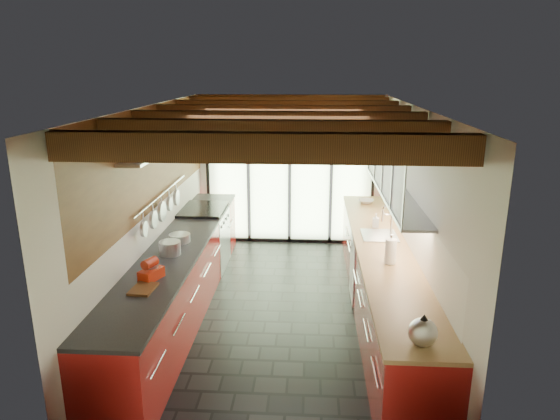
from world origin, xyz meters
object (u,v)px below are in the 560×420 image
object	(u,v)px
stand_mixer	(151,270)
kettle	(423,331)
soap_bottle	(376,220)
bowl	(366,201)
paper_towel	(391,252)

from	to	relation	value
stand_mixer	kettle	distance (m)	2.78
kettle	soap_bottle	world-z (taller)	kettle
soap_bottle	bowl	distance (m)	1.26
kettle	paper_towel	xyz separation A→B (m)	(0.00, 1.70, 0.02)
soap_bottle	bowl	size ratio (longest dim) A/B	0.78
paper_towel	bowl	size ratio (longest dim) A/B	1.38
stand_mixer	bowl	world-z (taller)	stand_mixer
kettle	paper_towel	distance (m)	1.70
stand_mixer	kettle	bearing A→B (deg)	-23.76
soap_bottle	paper_towel	bearing A→B (deg)	-90.00
bowl	kettle	bearing A→B (deg)	-90.00
stand_mixer	kettle	size ratio (longest dim) A/B	0.95
kettle	paper_towel	world-z (taller)	paper_towel
soap_bottle	bowl	xyz separation A→B (m)	(0.00, 1.26, -0.07)
soap_bottle	bowl	bearing A→B (deg)	90.00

